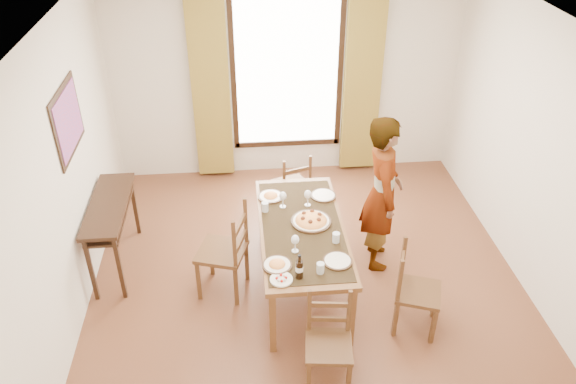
{
  "coord_description": "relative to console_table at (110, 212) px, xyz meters",
  "views": [
    {
      "loc": [
        -0.62,
        -4.35,
        4.04
      ],
      "look_at": [
        -0.19,
        0.33,
        1.0
      ],
      "focal_mm": 35.0,
      "sensor_mm": 36.0,
      "label": 1
    }
  ],
  "objects": [
    {
      "name": "ground",
      "position": [
        2.03,
        -0.6,
        -0.68
      ],
      "size": [
        5.0,
        5.0,
        0.0
      ],
      "primitive_type": "plane",
      "color": "#472316",
      "rests_on": "ground"
    },
    {
      "name": "room_shell",
      "position": [
        2.03,
        -0.47,
        0.86
      ],
      "size": [
        4.6,
        5.1,
        2.74
      ],
      "color": "silver",
      "rests_on": "ground"
    },
    {
      "name": "console_table",
      "position": [
        0.0,
        0.0,
        0.0
      ],
      "size": [
        0.38,
        1.2,
        0.8
      ],
      "color": "black",
      "rests_on": "ground"
    },
    {
      "name": "dining_table",
      "position": [
        1.96,
        -0.54,
        0.0
      ],
      "size": [
        0.83,
        1.83,
        0.76
      ],
      "color": "brown",
      "rests_on": "ground"
    },
    {
      "name": "chair_west",
      "position": [
        1.19,
        -0.53,
        -0.2
      ],
      "size": [
        0.57,
        0.57,
        1.03
      ],
      "rotation": [
        0.0,
        0.0,
        -1.88
      ],
      "color": "#51351B",
      "rests_on": "ground"
    },
    {
      "name": "chair_north",
      "position": [
        1.99,
        0.75,
        -0.28
      ],
      "size": [
        0.49,
        0.49,
        0.87
      ],
      "rotation": [
        0.0,
        0.0,
        3.45
      ],
      "color": "#51351B",
      "rests_on": "ground"
    },
    {
      "name": "chair_south",
      "position": [
        2.05,
        -1.74,
        -0.27
      ],
      "size": [
        0.43,
        0.43,
        0.88
      ],
      "rotation": [
        0.0,
        0.0,
        -0.12
      ],
      "color": "#51351B",
      "rests_on": "ground"
    },
    {
      "name": "chair_east",
      "position": [
        2.94,
        -1.2,
        -0.26
      ],
      "size": [
        0.52,
        0.52,
        0.91
      ],
      "rotation": [
        0.0,
        0.0,
        1.22
      ],
      "color": "#51351B",
      "rests_on": "ground"
    },
    {
      "name": "man",
      "position": [
        2.83,
        -0.19,
        0.18
      ],
      "size": [
        0.72,
        0.55,
        1.74
      ],
      "primitive_type": "imported",
      "rotation": [
        0.0,
        0.0,
        1.47
      ],
      "color": "gray",
      "rests_on": "ground"
    },
    {
      "name": "plate_sw",
      "position": [
        1.67,
        -1.1,
        0.1
      ],
      "size": [
        0.27,
        0.27,
        0.05
      ],
      "primitive_type": null,
      "color": "silver",
      "rests_on": "dining_table"
    },
    {
      "name": "plate_se",
      "position": [
        2.22,
        -1.09,
        0.1
      ],
      "size": [
        0.27,
        0.27,
        0.05
      ],
      "primitive_type": null,
      "color": "silver",
      "rests_on": "dining_table"
    },
    {
      "name": "plate_nw",
      "position": [
        1.69,
        0.02,
        0.1
      ],
      "size": [
        0.27,
        0.27,
        0.05
      ],
      "primitive_type": null,
      "color": "silver",
      "rests_on": "dining_table"
    },
    {
      "name": "plate_ne",
      "position": [
        2.25,
        -0.01,
        0.1
      ],
      "size": [
        0.27,
        0.27,
        0.05
      ],
      "primitive_type": null,
      "color": "silver",
      "rests_on": "dining_table"
    },
    {
      "name": "pasta_platter",
      "position": [
        2.06,
        -0.47,
        0.12
      ],
      "size": [
        0.4,
        0.4,
        0.1
      ],
      "primitive_type": null,
      "color": "red",
      "rests_on": "dining_table"
    },
    {
      "name": "caprese_plate",
      "position": [
        1.69,
        -1.29,
        0.09
      ],
      "size": [
        0.2,
        0.2,
        0.04
      ],
      "primitive_type": null,
      "color": "silver",
      "rests_on": "dining_table"
    },
    {
      "name": "wine_glass_a",
      "position": [
        1.85,
        -0.91,
        0.16
      ],
      "size": [
        0.08,
        0.08,
        0.18
      ],
      "primitive_type": null,
      "color": "white",
      "rests_on": "dining_table"
    },
    {
      "name": "wine_glass_b",
      "position": [
        2.06,
        -0.17,
        0.16
      ],
      "size": [
        0.08,
        0.08,
        0.18
      ],
      "primitive_type": null,
      "color": "white",
      "rests_on": "dining_table"
    },
    {
      "name": "wine_glass_c",
      "position": [
        1.8,
        -0.17,
        0.16
      ],
      "size": [
        0.08,
        0.08,
        0.18
      ],
      "primitive_type": null,
      "color": "white",
      "rests_on": "dining_table"
    },
    {
      "name": "tumbler_a",
      "position": [
        2.25,
        -0.8,
        0.12
      ],
      "size": [
        0.07,
        0.07,
        0.1
      ],
      "primitive_type": "cylinder",
      "color": "silver",
      "rests_on": "dining_table"
    },
    {
      "name": "tumbler_b",
      "position": [
        1.61,
        -0.23,
        0.12
      ],
      "size": [
        0.07,
        0.07,
        0.1
      ],
      "primitive_type": "cylinder",
      "color": "silver",
      "rests_on": "dining_table"
    },
    {
      "name": "tumbler_c",
      "position": [
        2.04,
        -1.22,
        0.12
      ],
      "size": [
        0.07,
        0.07,
        0.1
      ],
      "primitive_type": "cylinder",
      "color": "silver",
      "rests_on": "dining_table"
    },
    {
      "name": "wine_bottle",
      "position": [
        1.85,
        -1.27,
        0.2
      ],
      "size": [
        0.07,
        0.07,
        0.25
      ],
      "primitive_type": null,
      "color": "black",
      "rests_on": "dining_table"
    }
  ]
}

